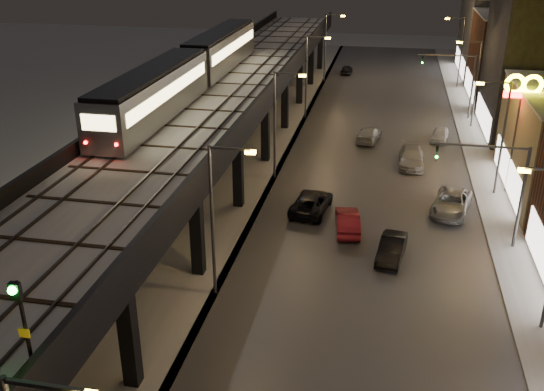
{
  "coord_description": "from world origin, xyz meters",
  "views": [
    {
      "loc": [
        8.23,
        -15.47,
        19.24
      ],
      "look_at": [
        1.99,
        16.22,
        5.0
      ],
      "focal_mm": 40.0,
      "sensor_mm": 36.0,
      "label": 1
    }
  ],
  "objects_px": {
    "rail_signal": "(20,308)",
    "car_onc_dark": "(451,204)",
    "car_onc_white": "(411,158)",
    "car_mid_dark": "(369,135)",
    "car_onc_silver": "(392,250)",
    "car_onc_red": "(440,135)",
    "car_far_white": "(347,70)",
    "subway_train": "(192,68)",
    "car_mid_silver": "(311,203)",
    "car_near_white": "(348,222)"
  },
  "relations": [
    {
      "from": "car_mid_dark",
      "to": "car_onc_silver",
      "type": "relative_size",
      "value": 1.11
    },
    {
      "from": "subway_train",
      "to": "rail_signal",
      "type": "xyz_separation_m",
      "value": [
        6.4,
        -36.16,
        0.5
      ]
    },
    {
      "from": "subway_train",
      "to": "car_onc_silver",
      "type": "xyz_separation_m",
      "value": [
        17.66,
        -15.18,
        -7.66
      ]
    },
    {
      "from": "rail_signal",
      "to": "car_onc_white",
      "type": "xyz_separation_m",
      "value": [
        12.7,
        38.17,
        -8.11
      ]
    },
    {
      "from": "subway_train",
      "to": "car_onc_silver",
      "type": "height_order",
      "value": "subway_train"
    },
    {
      "from": "subway_train",
      "to": "car_near_white",
      "type": "distance_m",
      "value": 20.29
    },
    {
      "from": "car_near_white",
      "to": "car_onc_white",
      "type": "xyz_separation_m",
      "value": [
        4.49,
        13.85,
        0.02
      ]
    },
    {
      "from": "car_mid_dark",
      "to": "car_onc_red",
      "type": "distance_m",
      "value": 7.03
    },
    {
      "from": "car_mid_dark",
      "to": "car_onc_dark",
      "type": "distance_m",
      "value": 16.87
    },
    {
      "from": "rail_signal",
      "to": "car_near_white",
      "type": "distance_m",
      "value": 26.93
    },
    {
      "from": "rail_signal",
      "to": "car_onc_silver",
      "type": "bearing_deg",
      "value": 61.78
    },
    {
      "from": "subway_train",
      "to": "car_onc_dark",
      "type": "relative_size",
      "value": 6.67
    },
    {
      "from": "car_far_white",
      "to": "car_onc_dark",
      "type": "xyz_separation_m",
      "value": [
        11.41,
        -45.49,
        0.13
      ]
    },
    {
      "from": "rail_signal",
      "to": "car_onc_dark",
      "type": "distance_m",
      "value": 33.67
    },
    {
      "from": "car_onc_white",
      "to": "car_near_white",
      "type": "bearing_deg",
      "value": -107.71
    },
    {
      "from": "car_mid_silver",
      "to": "car_onc_red",
      "type": "distance_m",
      "value": 21.37
    },
    {
      "from": "car_mid_dark",
      "to": "car_onc_silver",
      "type": "height_order",
      "value": "car_onc_silver"
    },
    {
      "from": "subway_train",
      "to": "car_onc_red",
      "type": "xyz_separation_m",
      "value": [
        21.98,
        9.57,
        -7.73
      ]
    },
    {
      "from": "car_mid_silver",
      "to": "car_onc_dark",
      "type": "distance_m",
      "value": 10.28
    },
    {
      "from": "car_onc_red",
      "to": "car_onc_silver",
      "type": "bearing_deg",
      "value": -90.81
    },
    {
      "from": "subway_train",
      "to": "car_mid_dark",
      "type": "height_order",
      "value": "subway_train"
    },
    {
      "from": "subway_train",
      "to": "rail_signal",
      "type": "distance_m",
      "value": 36.73
    },
    {
      "from": "car_far_white",
      "to": "car_onc_silver",
      "type": "height_order",
      "value": "car_onc_silver"
    },
    {
      "from": "car_onc_white",
      "to": "car_far_white",
      "type": "bearing_deg",
      "value": 103.74
    },
    {
      "from": "car_far_white",
      "to": "car_onc_dark",
      "type": "height_order",
      "value": "car_onc_dark"
    },
    {
      "from": "car_near_white",
      "to": "car_mid_silver",
      "type": "xyz_separation_m",
      "value": [
        -2.87,
        2.64,
        -0.02
      ]
    },
    {
      "from": "car_onc_silver",
      "to": "car_onc_dark",
      "type": "distance_m",
      "value": 8.86
    },
    {
      "from": "car_onc_white",
      "to": "car_onc_dark",
      "type": "bearing_deg",
      "value": -73.41
    },
    {
      "from": "car_mid_silver",
      "to": "rail_signal",
      "type": "bearing_deg",
      "value": 85.63
    },
    {
      "from": "car_mid_dark",
      "to": "rail_signal",
      "type": "bearing_deg",
      "value": 87.52
    },
    {
      "from": "car_mid_dark",
      "to": "car_far_white",
      "type": "relative_size",
      "value": 1.31
    },
    {
      "from": "car_mid_dark",
      "to": "car_mid_silver",
      "type": "bearing_deg",
      "value": 87.62
    },
    {
      "from": "rail_signal",
      "to": "car_onc_white",
      "type": "relative_size",
      "value": 0.6
    },
    {
      "from": "car_onc_dark",
      "to": "car_far_white",
      "type": "bearing_deg",
      "value": 117.12
    },
    {
      "from": "car_mid_dark",
      "to": "car_onc_red",
      "type": "bearing_deg",
      "value": -159.2
    },
    {
      "from": "car_onc_silver",
      "to": "car_onc_red",
      "type": "bearing_deg",
      "value": 87.96
    },
    {
      "from": "car_mid_dark",
      "to": "car_onc_silver",
      "type": "bearing_deg",
      "value": 104.9
    },
    {
      "from": "car_onc_silver",
      "to": "car_onc_red",
      "type": "relative_size",
      "value": 1.15
    },
    {
      "from": "rail_signal",
      "to": "car_onc_silver",
      "type": "xyz_separation_m",
      "value": [
        11.26,
        20.98,
        -8.16
      ]
    },
    {
      "from": "car_far_white",
      "to": "rail_signal",
      "type": "bearing_deg",
      "value": 89.5
    },
    {
      "from": "car_onc_white",
      "to": "car_onc_red",
      "type": "xyz_separation_m",
      "value": [
        2.88,
        7.56,
        -0.13
      ]
    },
    {
      "from": "rail_signal",
      "to": "car_onc_dark",
      "type": "bearing_deg",
      "value": 61.76
    },
    {
      "from": "car_near_white",
      "to": "rail_signal",
      "type": "bearing_deg",
      "value": 63.81
    },
    {
      "from": "car_onc_silver",
      "to": "car_onc_white",
      "type": "height_order",
      "value": "car_onc_white"
    },
    {
      "from": "car_mid_dark",
      "to": "car_onc_white",
      "type": "height_order",
      "value": "car_onc_white"
    },
    {
      "from": "rail_signal",
      "to": "car_far_white",
      "type": "xyz_separation_m",
      "value": [
        4.05,
        74.27,
        -8.25
      ]
    },
    {
      "from": "subway_train",
      "to": "car_mid_silver",
      "type": "height_order",
      "value": "subway_train"
    },
    {
      "from": "car_near_white",
      "to": "car_onc_red",
      "type": "bearing_deg",
      "value": -116.54
    },
    {
      "from": "rail_signal",
      "to": "car_onc_silver",
      "type": "relative_size",
      "value": 0.74
    },
    {
      "from": "car_onc_dark",
      "to": "car_onc_white",
      "type": "bearing_deg",
      "value": 119.39
    }
  ]
}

